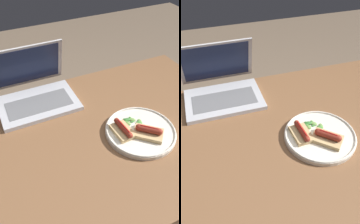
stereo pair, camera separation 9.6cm
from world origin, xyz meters
The scene contains 6 objects.
desk centered at (0.00, 0.00, 0.66)m, with size 1.34×0.80×0.74m.
laptop centered at (-0.12, 0.30, 0.79)m, with size 0.33×0.28×0.23m.
plate centered at (0.19, -0.07, 0.75)m, with size 0.27×0.27×0.02m.
sausage_toast_left centered at (0.20, -0.10, 0.77)m, with size 0.13×0.13×0.04m.
sausage_toast_middle centered at (0.12, -0.05, 0.77)m, with size 0.07×0.11×0.04m.
salad_pile centered at (0.18, -0.01, 0.76)m, with size 0.07×0.06×0.01m.
Camera 1 is at (-0.28, -0.60, 1.44)m, focal length 40.00 mm.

